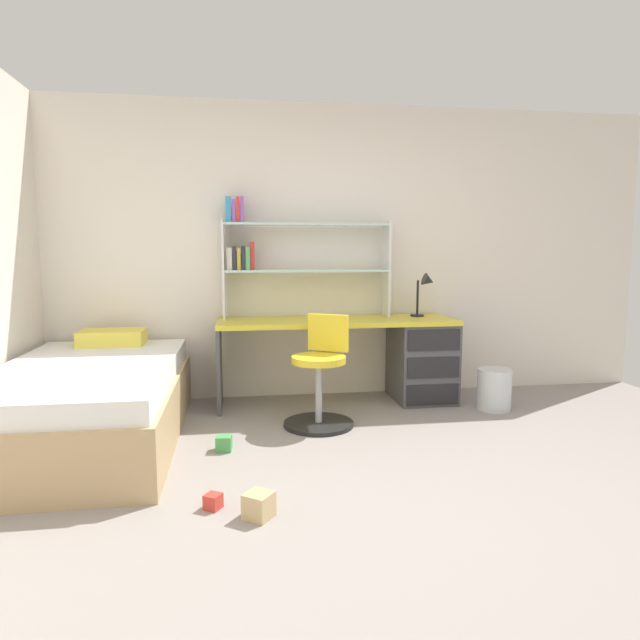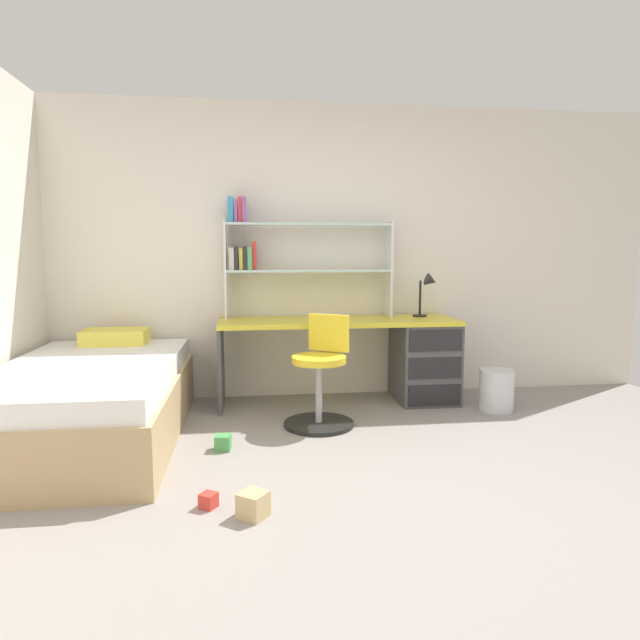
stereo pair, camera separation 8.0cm
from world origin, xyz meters
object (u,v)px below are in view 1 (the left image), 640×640
Objects in this scene: toy_block_natural_2 at (259,505)px; swivel_chair at (320,382)px; waste_bin at (494,389)px; toy_block_green_0 at (224,443)px; bookshelf_hutch at (284,250)px; desk at (398,354)px; toy_block_red_1 at (213,501)px; bed_platform at (89,403)px; desk_lamp at (426,288)px.

swivel_chair is at bearing 69.77° from toy_block_natural_2.
swivel_chair is 6.55× the size of toy_block_natural_2.
waste_bin reaches higher than toy_block_natural_2.
waste_bin is 3.42× the size of toy_block_green_0.
bookshelf_hutch reaches higher than swivel_chair.
desk is 26.46× the size of toy_block_red_1.
swivel_chair is 0.87m from toy_block_green_0.
bed_platform is 1.67m from toy_block_natural_2.
bed_platform is (-1.60, -0.14, -0.06)m from swivel_chair.
toy_block_green_0 is (-2.17, -0.63, -0.12)m from waste_bin.
desk is 2.45× the size of swivel_chair.
toy_block_green_0 is at bearing -163.87° from waste_bin.
desk_lamp is 3.07× the size of toy_block_natural_2.
bed_platform is at bearing -163.42° from desk_lamp.
desk_lamp reaches higher than waste_bin.
toy_block_red_1 is 0.26m from toy_block_natural_2.
desk is 1.82m from toy_block_green_0.
bed_platform is 6.11× the size of waste_bin.
bed_platform is at bearing -175.07° from swivel_chair.
swivel_chair reaches higher than toy_block_green_0.
desk is 1.40× the size of bookshelf_hutch.
bookshelf_hutch is 2.10m from waste_bin.
toy_block_red_1 is (-2.21, -1.45, -0.13)m from waste_bin.
desk reaches higher than toy_block_green_0.
bookshelf_hutch is 1.81m from toy_block_green_0.
bookshelf_hutch reaches higher than desk.
desk_lamp is 2.24m from toy_block_green_0.
desk is 5.23× the size of desk_lamp.
toy_block_green_0 is at bearing -18.60° from bed_platform.
desk_lamp reaches higher than toy_block_natural_2.
toy_block_natural_2 is at bearing -110.23° from swivel_chair.
toy_block_red_1 is at bearing -132.76° from desk_lamp.
bookshelf_hutch is 1.76× the size of swivel_chair.
toy_block_green_0 is 0.79× the size of toy_block_natural_2.
desk is 0.96m from swivel_chair.
bookshelf_hutch is at bearing 81.79° from toy_block_natural_2.
swivel_chair is at bearing -147.89° from desk_lamp.
toy_block_green_0 is at bearing -145.15° from desk.
bookshelf_hutch is 11.50× the size of toy_block_natural_2.
bookshelf_hutch reaches higher than bed_platform.
waste_bin is (3.07, 0.32, -0.10)m from bed_platform.
bookshelf_hutch is 1.25m from swivel_chair.
swivel_chair is (-1.03, -0.64, -0.65)m from desk_lamp.
desk_lamp is 2.83m from bed_platform.
bookshelf_hutch reaches higher than toy_block_natural_2.
desk is 0.63m from desk_lamp.
desk_lamp is at bearing 16.58° from bed_platform.
toy_block_natural_2 is (-0.51, -1.39, -0.27)m from swivel_chair.
swivel_chair is (0.20, -0.76, -0.97)m from bookshelf_hutch.
desk is at bearing 34.85° from toy_block_green_0.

